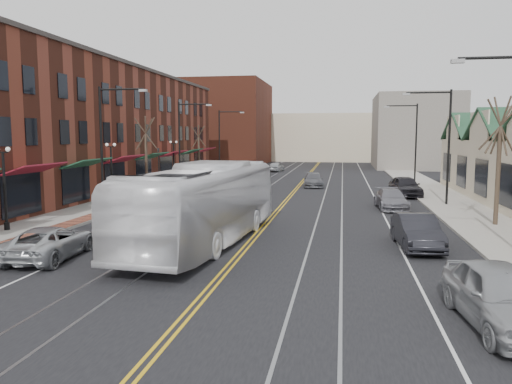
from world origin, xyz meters
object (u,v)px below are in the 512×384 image
at_px(parked_suv, 50,242).
at_px(parked_car_b, 417,232).
at_px(transit_bus, 205,204).
at_px(parked_car_c, 391,199).
at_px(parked_car_d, 405,186).
at_px(parked_car_a, 502,296).

height_order(parked_suv, parked_car_b, parked_car_b).
distance_m(transit_bus, parked_car_c, 15.93).
height_order(parked_car_c, parked_car_d, parked_car_d).
relative_size(parked_car_b, parked_car_d, 0.93).
distance_m(parked_car_b, parked_car_d, 19.44).
height_order(parked_car_b, parked_car_d, parked_car_d).
relative_size(parked_car_b, parked_car_c, 0.98).
xyz_separation_m(parked_suv, parked_car_b, (15.00, 4.47, 0.08)).
bearing_deg(transit_bus, parked_car_c, -121.41).
bearing_deg(parked_car_c, parked_car_b, -94.23).
distance_m(parked_suv, parked_car_b, 15.65).
bearing_deg(parked_suv, parked_car_d, -129.74).
bearing_deg(parked_car_b, transit_bus, -179.39).
bearing_deg(transit_bus, parked_car_a, 146.47).
xyz_separation_m(parked_suv, parked_car_d, (16.80, 23.82, 0.17)).
bearing_deg(parked_suv, parked_car_b, -167.95).
distance_m(transit_bus, parked_car_b, 9.60).
bearing_deg(transit_bus, parked_suv, 39.12).
distance_m(parked_car_a, parked_car_d, 28.50).
distance_m(parked_suv, parked_car_d, 29.15).
distance_m(parked_car_c, parked_car_d, 7.63).
xyz_separation_m(parked_suv, parked_car_a, (15.85, -4.66, 0.17)).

